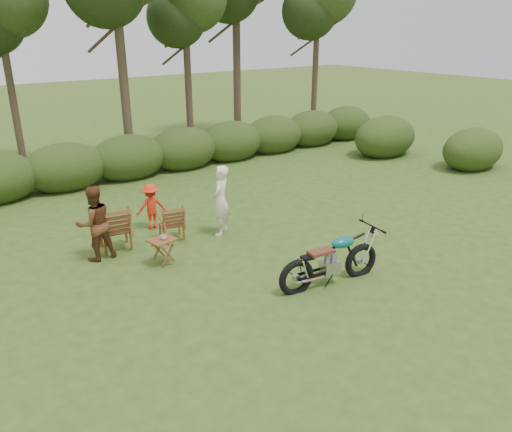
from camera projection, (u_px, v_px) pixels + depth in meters
ground at (319, 284)px, 9.57m from camera, size 80.00×80.00×0.00m
tree_line at (124, 53)px, 15.78m from camera, size 22.52×11.62×8.14m
motorcycle at (329, 283)px, 9.62m from camera, size 2.20×1.10×1.20m
lawn_chair_right at (172, 239)px, 11.62m from camera, size 0.70×0.70×0.85m
lawn_chair_left at (117, 248)px, 11.11m from camera, size 0.81×0.81×1.02m
side_table at (163, 252)px, 10.29m from camera, size 0.61×0.54×0.56m
cup at (163, 237)px, 10.16m from camera, size 0.15×0.15×0.10m
adult_a at (222, 234)px, 11.89m from camera, size 0.72×0.69×1.67m
adult_b at (99, 258)px, 10.63m from camera, size 0.81×0.64×1.61m
child at (153, 228)px, 12.23m from camera, size 0.78×0.53×1.12m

